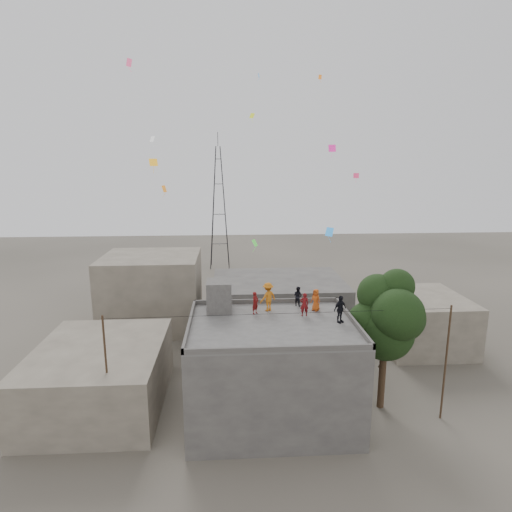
{
  "coord_description": "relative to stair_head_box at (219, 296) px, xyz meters",
  "views": [
    {
      "loc": [
        -2.47,
        -24.15,
        15.54
      ],
      "look_at": [
        -0.87,
        1.49,
        9.97
      ],
      "focal_mm": 30.0,
      "sensor_mm": 36.0,
      "label": 1
    }
  ],
  "objects": [
    {
      "name": "ground",
      "position": [
        3.2,
        -2.6,
        -7.1
      ],
      "size": [
        140.0,
        140.0,
        0.0
      ],
      "primitive_type": "plane",
      "color": "#423E36",
      "rests_on": "ground"
    },
    {
      "name": "main_building",
      "position": [
        3.2,
        -2.6,
        -4.05
      ],
      "size": [
        10.0,
        8.0,
        6.1
      ],
      "color": "#454341",
      "rests_on": "ground"
    },
    {
      "name": "parapet",
      "position": [
        3.2,
        -2.6,
        -0.85
      ],
      "size": [
        10.0,
        8.0,
        0.3
      ],
      "color": "#454341",
      "rests_on": "main_building"
    },
    {
      "name": "stair_head_box",
      "position": [
        0.0,
        0.0,
        0.0
      ],
      "size": [
        1.6,
        1.8,
        2.0
      ],
      "primitive_type": "cube",
      "color": "#454341",
      "rests_on": "main_building"
    },
    {
      "name": "neighbor_west",
      "position": [
        -7.8,
        -0.6,
        -5.1
      ],
      "size": [
        8.0,
        10.0,
        4.0
      ],
      "primitive_type": "cube",
      "color": "#645C4F",
      "rests_on": "ground"
    },
    {
      "name": "neighbor_north",
      "position": [
        5.2,
        11.4,
        -4.6
      ],
      "size": [
        12.0,
        9.0,
        5.0
      ],
      "primitive_type": "cube",
      "color": "#454341",
      "rests_on": "ground"
    },
    {
      "name": "neighbor_northwest",
      "position": [
        -6.8,
        13.4,
        -3.6
      ],
      "size": [
        9.0,
        8.0,
        7.0
      ],
      "primitive_type": "cube",
      "color": "#645C4F",
      "rests_on": "ground"
    },
    {
      "name": "neighbor_east",
      "position": [
        17.2,
        7.4,
        -4.9
      ],
      "size": [
        7.0,
        8.0,
        4.4
      ],
      "primitive_type": "cube",
      "color": "#645C4F",
      "rests_on": "ground"
    },
    {
      "name": "tree",
      "position": [
        10.57,
        -2.0,
        -1.0
      ],
      "size": [
        4.9,
        4.6,
        9.1
      ],
      "color": "black",
      "rests_on": "ground"
    },
    {
      "name": "utility_line",
      "position": [
        3.7,
        -3.85,
        -3.27
      ],
      "size": [
        20.12,
        0.62,
        7.4
      ],
      "color": "black",
      "rests_on": "ground"
    },
    {
      "name": "transmission_tower",
      "position": [
        -0.8,
        37.4,
        1.97
      ],
      "size": [
        2.97,
        2.97,
        20.01
      ],
      "color": "black",
      "rests_on": "ground"
    },
    {
      "name": "person_red_adult",
      "position": [
        5.37,
        -1.33,
        -0.25
      ],
      "size": [
        0.56,
        0.38,
        1.5
      ],
      "primitive_type": "imported",
      "rotation": [
        0.0,
        0.0,
        3.11
      ],
      "color": "maroon",
      "rests_on": "main_building"
    },
    {
      "name": "person_orange_child",
      "position": [
        6.29,
        -0.38,
        -0.27
      ],
      "size": [
        0.82,
        0.84,
        1.45
      ],
      "primitive_type": "imported",
      "rotation": [
        0.0,
        0.0,
        -0.84
      ],
      "color": "#C95017",
      "rests_on": "main_building"
    },
    {
      "name": "person_dark_child",
      "position": [
        5.29,
        0.7,
        -0.34
      ],
      "size": [
        0.81,
        0.82,
        1.33
      ],
      "primitive_type": "imported",
      "rotation": [
        0.0,
        0.0,
        2.33
      ],
      "color": "black",
      "rests_on": "main_building"
    },
    {
      "name": "person_dark_adult",
      "position": [
        7.33,
        -2.6,
        -0.15
      ],
      "size": [
        1.06,
        0.89,
        1.69
      ],
      "primitive_type": "imported",
      "rotation": [
        0.0,
        0.0,
        0.58
      ],
      "color": "black",
      "rests_on": "main_building"
    },
    {
      "name": "person_orange_adult",
      "position": [
        3.17,
        -0.22,
        -0.05
      ],
      "size": [
        1.41,
        1.28,
        1.9
      ],
      "primitive_type": "imported",
      "rotation": [
        0.0,
        0.0,
        -2.53
      ],
      "color": "#CA6D17",
      "rests_on": "main_building"
    },
    {
      "name": "person_red_child",
      "position": [
        2.31,
        -0.76,
        -0.28
      ],
      "size": [
        0.61,
        0.63,
        1.45
      ],
      "primitive_type": "imported",
      "rotation": [
        0.0,
        0.0,
        0.85
      ],
      "color": "maroon",
      "rests_on": "main_building"
    },
    {
      "name": "kites",
      "position": [
        2.64,
        5.42,
        8.88
      ],
      "size": [
        16.88,
        14.02,
        12.74
      ],
      "color": "orange",
      "rests_on": "ground"
    }
  ]
}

